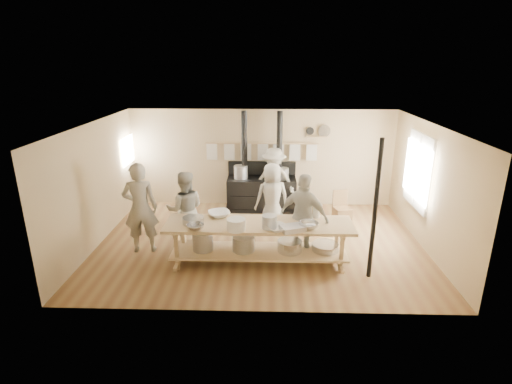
% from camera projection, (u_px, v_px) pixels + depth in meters
% --- Properties ---
extents(ground, '(7.00, 7.00, 0.00)m').
position_uv_depth(ground, '(260.00, 243.00, 8.76)').
color(ground, brown).
rests_on(ground, ground).
extents(room_shell, '(7.00, 7.00, 7.00)m').
position_uv_depth(room_shell, '(260.00, 172.00, 8.24)').
color(room_shell, tan).
rests_on(room_shell, ground).
extents(window_right, '(0.09, 1.50, 1.65)m').
position_uv_depth(window_right, '(419.00, 171.00, 8.75)').
color(window_right, beige).
rests_on(window_right, ground).
extents(left_opening, '(0.00, 0.90, 0.90)m').
position_uv_depth(left_opening, '(128.00, 150.00, 10.25)').
color(left_opening, white).
rests_on(left_opening, ground).
extents(stove, '(1.90, 0.75, 2.60)m').
position_uv_depth(stove, '(261.00, 190.00, 10.60)').
color(stove, black).
rests_on(stove, ground).
extents(towel_rail, '(3.00, 0.04, 0.47)m').
position_uv_depth(towel_rail, '(262.00, 150.00, 10.54)').
color(towel_rail, tan).
rests_on(towel_rail, ground).
extents(back_wall_shelf, '(0.63, 0.14, 0.32)m').
position_uv_depth(back_wall_shelf, '(318.00, 133.00, 10.39)').
color(back_wall_shelf, tan).
rests_on(back_wall_shelf, ground).
extents(prep_table, '(3.60, 0.90, 0.85)m').
position_uv_depth(prep_table, '(259.00, 239.00, 7.74)').
color(prep_table, tan).
rests_on(prep_table, ground).
extents(support_post, '(0.08, 0.08, 2.60)m').
position_uv_depth(support_post, '(375.00, 211.00, 7.01)').
color(support_post, black).
rests_on(support_post, ground).
extents(cook_far_left, '(0.76, 0.56, 1.91)m').
position_uv_depth(cook_far_left, '(140.00, 208.00, 8.12)').
color(cook_far_left, '#A4A191').
rests_on(cook_far_left, ground).
extents(cook_left, '(0.90, 0.75, 1.66)m').
position_uv_depth(cook_left, '(185.00, 210.00, 8.38)').
color(cook_left, '#A4A191').
rests_on(cook_left, ground).
extents(cook_center, '(0.90, 0.71, 1.61)m').
position_uv_depth(cook_center, '(272.00, 198.00, 9.17)').
color(cook_center, '#A4A191').
rests_on(cook_center, ground).
extents(cook_right, '(1.11, 0.89, 1.76)m').
position_uv_depth(cook_right, '(304.00, 217.00, 7.87)').
color(cook_right, '#A4A191').
rests_on(cook_right, ground).
extents(cook_by_window, '(1.23, 0.89, 1.71)m').
position_uv_depth(cook_by_window, '(274.00, 181.00, 10.27)').
color(cook_by_window, '#A4A191').
rests_on(cook_by_window, ground).
extents(chair, '(0.46, 0.46, 0.81)m').
position_uv_depth(chair, '(342.00, 214.00, 9.73)').
color(chair, brown).
rests_on(chair, ground).
extents(bowl_white_a, '(0.55, 0.55, 0.10)m').
position_uv_depth(bowl_white_a, '(219.00, 214.00, 7.96)').
color(bowl_white_a, white).
rests_on(bowl_white_a, prep_table).
extents(bowl_steel_a, '(0.45, 0.45, 0.10)m').
position_uv_depth(bowl_steel_a, '(195.00, 227.00, 7.34)').
color(bowl_steel_a, silver).
rests_on(bowl_steel_a, prep_table).
extents(bowl_white_b, '(0.53, 0.53, 0.10)m').
position_uv_depth(bowl_white_b, '(277.00, 228.00, 7.30)').
color(bowl_white_b, white).
rests_on(bowl_white_b, prep_table).
extents(bowl_steel_b, '(0.38, 0.38, 0.12)m').
position_uv_depth(bowl_steel_b, '(308.00, 225.00, 7.39)').
color(bowl_steel_b, silver).
rests_on(bowl_steel_b, prep_table).
extents(roasting_pan, '(0.52, 0.43, 0.10)m').
position_uv_depth(roasting_pan, '(293.00, 228.00, 7.29)').
color(roasting_pan, '#B2B2B7').
rests_on(roasting_pan, prep_table).
extents(mixing_bowl_large, '(0.43, 0.43, 0.13)m').
position_uv_depth(mixing_bowl_large, '(193.00, 220.00, 7.60)').
color(mixing_bowl_large, silver).
rests_on(mixing_bowl_large, prep_table).
extents(bucket_galv, '(0.29, 0.29, 0.25)m').
position_uv_depth(bucket_galv, '(269.00, 222.00, 7.38)').
color(bucket_galv, gray).
rests_on(bucket_galv, prep_table).
extents(deep_bowl_enamel, '(0.43, 0.43, 0.22)m').
position_uv_depth(deep_bowl_enamel, '(236.00, 225.00, 7.30)').
color(deep_bowl_enamel, white).
rests_on(deep_bowl_enamel, prep_table).
extents(pitcher, '(0.17, 0.17, 0.21)m').
position_uv_depth(pitcher, '(316.00, 212.00, 7.88)').
color(pitcher, white).
rests_on(pitcher, prep_table).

